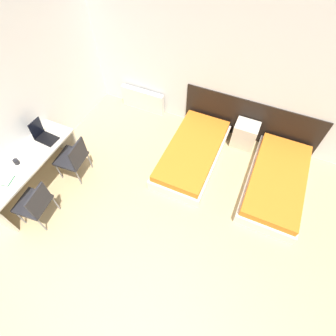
% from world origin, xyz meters
% --- Properties ---
extents(ground_plane, '(20.00, 20.00, 0.00)m').
position_xyz_m(ground_plane, '(0.00, 0.00, 0.00)').
color(ground_plane, tan).
extents(wall_back, '(5.88, 0.05, 2.70)m').
position_xyz_m(wall_back, '(0.00, 4.00, 1.35)').
color(wall_back, white).
rests_on(wall_back, ground_plane).
extents(wall_left, '(0.05, 4.97, 2.70)m').
position_xyz_m(wall_left, '(-2.46, 1.99, 1.35)').
color(wall_left, white).
rests_on(wall_left, ground_plane).
extents(headboard_panel, '(2.69, 0.03, 0.92)m').
position_xyz_m(headboard_panel, '(0.98, 3.96, 0.46)').
color(headboard_panel, black).
rests_on(headboard_panel, ground_plane).
extents(bed_near_window, '(0.98, 1.95, 0.35)m').
position_xyz_m(bed_near_window, '(0.17, 2.95, 0.17)').
color(bed_near_window, silver).
rests_on(bed_near_window, ground_plane).
extents(bed_near_door, '(0.98, 1.95, 0.35)m').
position_xyz_m(bed_near_door, '(1.78, 2.95, 0.17)').
color(bed_near_door, silver).
rests_on(bed_near_door, ground_plane).
extents(nightstand, '(0.45, 0.37, 0.54)m').
position_xyz_m(nightstand, '(0.98, 3.75, 0.27)').
color(nightstand, beige).
rests_on(nightstand, ground_plane).
extents(radiator, '(1.00, 0.12, 0.50)m').
position_xyz_m(radiator, '(-1.38, 3.88, 0.25)').
color(radiator, silver).
rests_on(radiator, ground_plane).
extents(desk, '(0.60, 1.81, 0.73)m').
position_xyz_m(desk, '(-2.14, 1.25, 0.57)').
color(desk, beige).
rests_on(desk, ground_plane).
extents(chair_near_laptop, '(0.50, 0.50, 0.87)m').
position_xyz_m(chair_near_laptop, '(-1.63, 1.75, 0.49)').
color(chair_near_laptop, '#232328').
rests_on(chair_near_laptop, ground_plane).
extents(chair_near_notebook, '(0.51, 0.51, 0.87)m').
position_xyz_m(chair_near_notebook, '(-1.63, 0.76, 0.49)').
color(chair_near_notebook, '#232328').
rests_on(chair_near_notebook, ground_plane).
extents(laptop, '(0.37, 0.26, 0.37)m').
position_xyz_m(laptop, '(-2.15, 1.77, 0.81)').
color(laptop, black).
rests_on(laptop, desk).
extents(open_notebook, '(0.35, 0.26, 0.02)m').
position_xyz_m(open_notebook, '(-2.18, 0.82, 0.74)').
color(open_notebook, '#236B3D').
rests_on(open_notebook, desk).
extents(mug, '(0.08, 0.08, 0.09)m').
position_xyz_m(mug, '(-2.20, 1.15, 0.78)').
color(mug, black).
rests_on(mug, desk).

